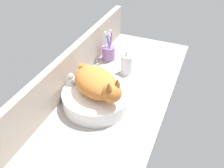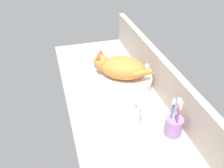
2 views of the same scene
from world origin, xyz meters
TOP-DOWN VIEW (x-y plane):
  - ground_plane at (0.00, 0.00)cm, footprint 138.18×52.80cm
  - backsplash_panel at (0.00, 24.60)cm, footprint 138.18×3.60cm
  - sink_basin at (-6.73, 5.94)cm, footprint 32.91×32.91cm
  - cat at (-7.35, 4.72)cm, footprint 27.20×30.15cm
  - faucet at (-5.98, 18.67)cm, footprint 3.60×11.85cm
  - soap_dispenser at (23.44, 1.85)cm, footprint 6.46×6.46cm
  - toothbrush_cup at (33.43, 17.11)cm, footprint 7.88×7.88cm

SIDE VIEW (x-z plane):
  - ground_plane at x=0.00cm, z-range -4.00..0.00cm
  - sink_basin at x=-6.73cm, z-range 0.00..7.41cm
  - toothbrush_cup at x=33.43cm, z-range -4.47..14.24cm
  - soap_dispenser at x=23.44cm, z-range -1.55..13.08cm
  - faucet at x=-5.98cm, z-range 0.50..14.10cm
  - backsplash_panel at x=0.00cm, z-range 0.00..20.62cm
  - cat at x=-7.35cm, z-range 6.16..20.16cm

